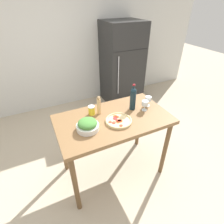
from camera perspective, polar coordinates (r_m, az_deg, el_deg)
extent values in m
plane|color=#BCAD93|center=(2.67, 0.37, -18.29)|extent=(14.00, 14.00, 0.00)
cube|color=silver|center=(3.83, -15.08, 20.59)|extent=(6.40, 0.06, 2.60)
cube|color=black|center=(3.94, 3.27, 15.27)|extent=(0.79, 0.70, 1.72)
cube|color=black|center=(3.54, 6.35, 19.39)|extent=(0.77, 0.01, 0.01)
cylinder|color=#B2B2B7|center=(3.54, 2.10, 11.65)|extent=(0.02, 0.02, 0.77)
cube|color=brown|center=(2.03, 0.45, -2.48)|extent=(1.31, 0.75, 0.05)
cylinder|color=brown|center=(2.03, -11.87, -22.34)|extent=(0.06, 0.06, 0.88)
cylinder|color=brown|center=(2.42, 16.92, -11.60)|extent=(0.06, 0.06, 0.88)
cylinder|color=brown|center=(2.44, -15.89, -10.78)|extent=(0.06, 0.06, 0.88)
cylinder|color=brown|center=(2.77, 8.70, -3.55)|extent=(0.06, 0.06, 0.88)
cylinder|color=#142833|center=(2.14, 6.80, 3.66)|extent=(0.07, 0.07, 0.23)
sphere|color=#142833|center=(2.07, 7.04, 6.82)|extent=(0.07, 0.07, 0.07)
cylinder|color=#142833|center=(2.06, 7.11, 7.68)|extent=(0.03, 0.03, 0.07)
cylinder|color=maroon|center=(2.04, 7.19, 8.76)|extent=(0.03, 0.03, 0.02)
cylinder|color=silver|center=(2.19, 10.47, 0.67)|extent=(0.07, 0.07, 0.00)
cylinder|color=silver|center=(2.17, 10.57, 1.48)|extent=(0.01, 0.01, 0.07)
cylinder|color=white|center=(2.14, 10.74, 2.90)|extent=(0.08, 0.08, 0.06)
cylinder|color=maroon|center=(2.15, 10.70, 2.54)|extent=(0.07, 0.07, 0.02)
cylinder|color=silver|center=(2.29, 11.49, 2.12)|extent=(0.07, 0.07, 0.00)
cylinder|color=silver|center=(2.27, 11.59, 2.91)|extent=(0.01, 0.01, 0.07)
cylinder|color=white|center=(2.24, 11.77, 4.28)|extent=(0.08, 0.08, 0.06)
cylinder|color=tan|center=(2.05, -4.29, 1.84)|extent=(0.04, 0.04, 0.19)
sphere|color=tan|center=(1.99, -4.43, 4.63)|extent=(0.04, 0.04, 0.04)
cylinder|color=white|center=(1.85, -7.91, -4.90)|extent=(0.24, 0.24, 0.06)
ellipsoid|color=#478438|center=(1.82, -8.03, -3.64)|extent=(0.20, 0.20, 0.08)
cylinder|color=#DBC189|center=(1.96, 2.20, -2.97)|extent=(0.30, 0.30, 0.02)
torus|color=#DBC189|center=(1.95, 2.21, -2.72)|extent=(0.30, 0.30, 0.02)
cylinder|color=red|center=(1.95, 2.48, -2.81)|extent=(0.04, 0.04, 0.01)
cylinder|color=red|center=(1.91, 0.59, -3.50)|extent=(0.04, 0.04, 0.01)
cylinder|color=red|center=(1.98, 1.04, -2.09)|extent=(0.05, 0.05, 0.01)
cylinder|color=red|center=(1.88, 3.09, -4.40)|extent=(0.04, 0.04, 0.01)
cylinder|color=#DE421A|center=(1.92, 1.93, -3.31)|extent=(0.04, 0.04, 0.01)
cylinder|color=red|center=(1.94, 2.86, -2.97)|extent=(0.04, 0.04, 0.01)
cylinder|color=#CD431E|center=(2.01, 0.99, -1.37)|extent=(0.04, 0.04, 0.01)
cylinder|color=red|center=(2.00, 1.69, -1.60)|extent=(0.04, 0.04, 0.01)
cylinder|color=#E84430|center=(1.93, -0.63, -3.21)|extent=(0.04, 0.04, 0.01)
cylinder|color=red|center=(1.94, 1.81, -2.85)|extent=(0.04, 0.04, 0.01)
cylinder|color=yellow|center=(2.07, -6.67, 0.43)|extent=(0.08, 0.08, 0.10)
cylinder|color=white|center=(2.04, -6.77, 1.75)|extent=(0.08, 0.08, 0.01)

